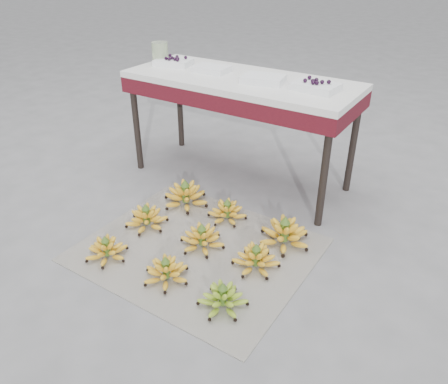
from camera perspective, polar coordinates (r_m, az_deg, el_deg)
The scene contains 17 objects.
ground at distance 2.56m, azimuth -6.52°, elevation -7.46°, with size 60.00×60.00×0.00m, color slate.
newspaper_mat at distance 2.54m, azimuth -3.48°, elevation -7.50°, with size 1.25×1.05×0.01m, color beige.
bunch_front_left at distance 2.53m, azimuth -15.09°, elevation -7.31°, with size 0.31×0.31×0.14m.
bunch_front_center at distance 2.32m, azimuth -7.56°, elevation -10.27°, with size 0.28×0.28×0.15m.
bunch_front_right at distance 2.15m, azimuth -0.16°, elevation -13.74°, with size 0.28×0.28×0.15m.
bunch_mid_left at distance 2.74m, azimuth -10.08°, elevation -3.41°, with size 0.31×0.31×0.16m.
bunch_mid_center at distance 2.53m, azimuth -2.88°, elevation -6.12°, with size 0.27×0.27×0.16m.
bunch_mid_right at distance 2.38m, azimuth 4.19°, elevation -8.74°, with size 0.26×0.26×0.16m.
bunch_back_left at distance 2.93m, azimuth -5.03°, elevation -0.52°, with size 0.35×0.35×0.19m.
bunch_back_center at distance 2.77m, azimuth 0.42°, elevation -2.64°, with size 0.32×0.32×0.15m.
bunch_back_right at distance 2.57m, azimuth 7.87°, elevation -5.47°, with size 0.40×0.40×0.19m.
vendor_table at distance 3.04m, azimuth 2.14°, elevation 13.18°, with size 1.59×0.63×0.76m.
tray_far_left at distance 3.35m, azimuth -6.59°, elevation 16.53°, with size 0.29×0.24×0.07m.
tray_left at distance 3.14m, azimuth -1.58°, elevation 15.78°, with size 0.24×0.18×0.04m.
tray_right at distance 2.90m, azimuth 5.15°, elevation 14.50°, with size 0.30×0.24×0.04m.
tray_far_right at distance 2.78m, azimuth 11.87°, elevation 13.38°, with size 0.28×0.21×0.07m.
glass_jar at distance 3.41m, azimuth -8.35°, elevation 17.57°, with size 0.12×0.12×0.15m, color beige.
Camera 1 is at (1.34, -1.55, 1.54)m, focal length 35.00 mm.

